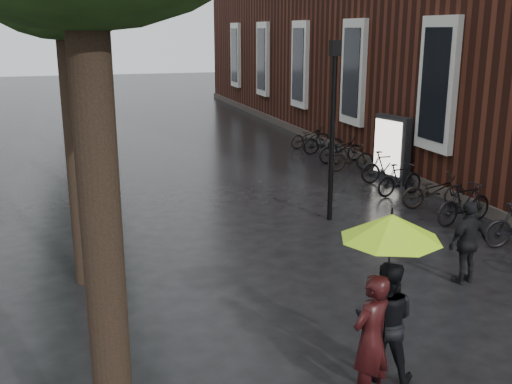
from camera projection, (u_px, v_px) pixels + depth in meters
name	position (u px, v px, depth m)	size (l,w,h in m)	color
person_burgundy	(371.00, 339.00, 7.21)	(0.61, 0.40, 1.67)	black
person_black	(385.00, 321.00, 7.72)	(0.79, 0.61, 1.62)	black
lime_umbrella	(391.00, 227.00, 7.08)	(1.23, 1.23, 1.81)	black
pedestrian_walking	(468.00, 242.00, 10.69)	(0.90, 0.37, 1.53)	black
parked_bicycles	(391.00, 172.00, 17.25)	(2.05, 13.62, 1.00)	black
ad_lightbox	(392.00, 148.00, 17.93)	(0.30, 1.31, 1.97)	black
lamp_post	(333.00, 114.00, 13.80)	(0.22, 0.22, 4.21)	black
cycle_sign	(99.00, 108.00, 20.66)	(0.14, 0.49, 2.72)	#262628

